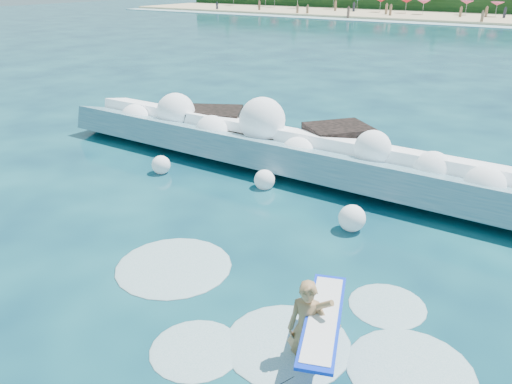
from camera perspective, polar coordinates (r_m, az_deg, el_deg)
ground at (r=12.94m, az=-10.53°, el=-6.39°), size 200.00×200.00×0.00m
breaking_wave at (r=17.93m, az=3.13°, el=4.65°), size 18.62×2.87×1.60m
rock_cluster at (r=19.84m, az=0.63°, el=6.36°), size 8.72×3.46×1.55m
surfer_with_board at (r=9.13m, az=6.22°, el=-15.08°), size 1.45×3.04×1.91m
wave_spray at (r=18.15m, az=0.59°, el=6.58°), size 14.99×4.76×2.40m
surf_foam at (r=10.33m, az=1.53°, el=-14.58°), size 9.07×5.15×0.14m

